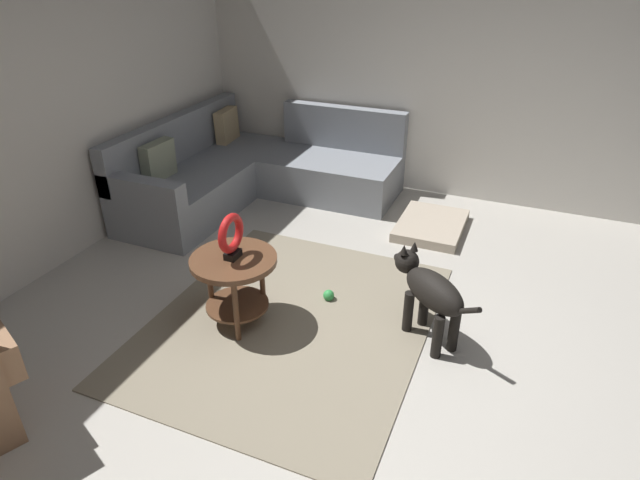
{
  "coord_description": "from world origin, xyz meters",
  "views": [
    {
      "loc": [
        -2.66,
        -0.7,
        2.4
      ],
      "look_at": [
        0.45,
        0.6,
        0.55
      ],
      "focal_mm": 30.06,
      "sensor_mm": 36.0,
      "label": 1
    }
  ],
  "objects_px": {
    "dog_bed_mat": "(431,225)",
    "torus_sculpture": "(231,235)",
    "dog_toy_ball": "(329,295)",
    "side_table": "(235,273)",
    "sectional_couch": "(253,173)",
    "dog": "(429,291)"
  },
  "relations": [
    {
      "from": "sectional_couch",
      "to": "torus_sculpture",
      "type": "relative_size",
      "value": 6.9
    },
    {
      "from": "sectional_couch",
      "to": "side_table",
      "type": "relative_size",
      "value": 3.75
    },
    {
      "from": "side_table",
      "to": "dog_toy_ball",
      "type": "bearing_deg",
      "value": -45.22
    },
    {
      "from": "sectional_couch",
      "to": "dog_toy_ball",
      "type": "bearing_deg",
      "value": -135.14
    },
    {
      "from": "torus_sculpture",
      "to": "dog_toy_ball",
      "type": "bearing_deg",
      "value": -45.22
    },
    {
      "from": "torus_sculpture",
      "to": "side_table",
      "type": "bearing_deg",
      "value": 180.0
    },
    {
      "from": "torus_sculpture",
      "to": "dog_toy_ball",
      "type": "xyz_separation_m",
      "value": [
        0.5,
        -0.51,
        -0.67
      ]
    },
    {
      "from": "side_table",
      "to": "dog",
      "type": "height_order",
      "value": "dog"
    },
    {
      "from": "torus_sculpture",
      "to": "dog_bed_mat",
      "type": "relative_size",
      "value": 0.41
    },
    {
      "from": "side_table",
      "to": "torus_sculpture",
      "type": "relative_size",
      "value": 1.84
    },
    {
      "from": "sectional_couch",
      "to": "dog_bed_mat",
      "type": "bearing_deg",
      "value": -90.16
    },
    {
      "from": "dog_bed_mat",
      "to": "dog_toy_ball",
      "type": "height_order",
      "value": "dog_bed_mat"
    },
    {
      "from": "dog_bed_mat",
      "to": "torus_sculpture",
      "type": "bearing_deg",
      "value": 153.64
    },
    {
      "from": "torus_sculpture",
      "to": "dog_toy_ball",
      "type": "height_order",
      "value": "torus_sculpture"
    },
    {
      "from": "dog_toy_ball",
      "to": "torus_sculpture",
      "type": "bearing_deg",
      "value": 134.78
    },
    {
      "from": "side_table",
      "to": "torus_sculpture",
      "type": "distance_m",
      "value": 0.29
    },
    {
      "from": "dog_bed_mat",
      "to": "dog_toy_ball",
      "type": "relative_size",
      "value": 9.2
    },
    {
      "from": "torus_sculpture",
      "to": "dog_bed_mat",
      "type": "xyz_separation_m",
      "value": [
        1.97,
        -0.98,
        -0.67
      ]
    },
    {
      "from": "side_table",
      "to": "dog_toy_ball",
      "type": "distance_m",
      "value": 0.8
    },
    {
      "from": "side_table",
      "to": "torus_sculpture",
      "type": "bearing_deg",
      "value": 0.0
    },
    {
      "from": "dog_bed_mat",
      "to": "dog_toy_ball",
      "type": "bearing_deg",
      "value": 162.2
    },
    {
      "from": "torus_sculpture",
      "to": "dog_toy_ball",
      "type": "relative_size",
      "value": 3.75
    }
  ]
}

